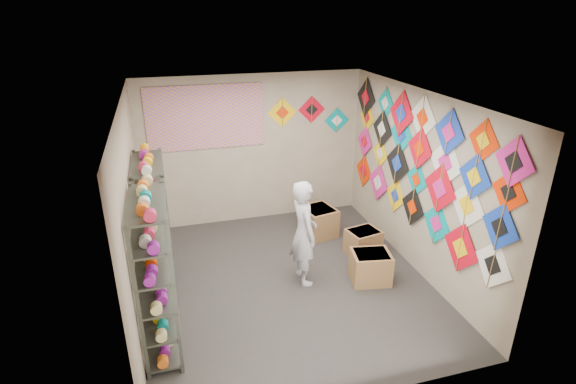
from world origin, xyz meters
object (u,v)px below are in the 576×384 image
object	(u,v)px
shelf_rack_back	(155,226)
carton_b	(363,242)
shopkeeper	(304,233)
carton_a	(370,267)
carton_c	(318,221)
shelf_rack_front	(156,276)

from	to	relation	value
shelf_rack_back	carton_b	size ratio (longest dim) A/B	3.76
shelf_rack_back	shopkeeper	world-z (taller)	shelf_rack_back
shelf_rack_back	shopkeeper	distance (m)	2.08
shelf_rack_back	shopkeeper	bearing A→B (deg)	-13.13
shelf_rack_back	carton_a	size ratio (longest dim) A/B	3.44
carton_a	carton_c	distance (m)	1.59
carton_a	carton_b	bearing A→B (deg)	83.06
shopkeeper	carton_c	bearing A→B (deg)	-31.03
shelf_rack_front	shopkeeper	distance (m)	2.19
carton_a	carton_c	bearing A→B (deg)	109.21
carton_b	carton_c	distance (m)	0.96
shelf_rack_front	shopkeeper	world-z (taller)	shelf_rack_front
shelf_rack_front	carton_a	xyz separation A→B (m)	(2.96, 0.54, -0.72)
carton_b	carton_c	xyz separation A→B (m)	(-0.48, 0.82, 0.04)
shelf_rack_back	carton_c	xyz separation A→B (m)	(2.71, 0.81, -0.70)
shopkeeper	carton_b	bearing A→B (deg)	-71.24
shelf_rack_front	carton_c	world-z (taller)	shelf_rack_front
shopkeeper	shelf_rack_front	bearing A→B (deg)	109.57
shelf_rack_front	carton_c	xyz separation A→B (m)	(2.71, 2.11, -0.70)
shelf_rack_front	carton_a	world-z (taller)	shelf_rack_front
shelf_rack_back	carton_c	distance (m)	2.92
carton_c	shelf_rack_front	bearing A→B (deg)	-154.12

